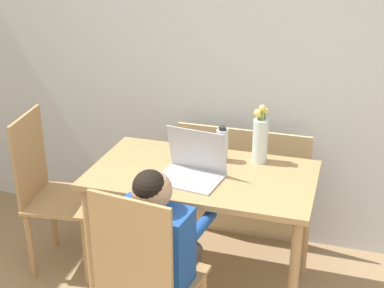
# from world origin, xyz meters

# --- Properties ---
(wall_back) EXTENTS (6.40, 0.05, 2.50)m
(wall_back) POSITION_xyz_m (0.00, 2.23, 1.25)
(wall_back) COLOR silver
(wall_back) RESTS_ON ground_plane
(dining_table) EXTENTS (1.18, 0.67, 0.74)m
(dining_table) POSITION_xyz_m (0.07, 1.55, 0.64)
(dining_table) COLOR tan
(dining_table) RESTS_ON ground_plane
(chair_occupied) EXTENTS (0.45, 0.45, 0.97)m
(chair_occupied) POSITION_xyz_m (-0.00, 0.91, 0.49)
(chair_occupied) COLOR tan
(chair_occupied) RESTS_ON ground_plane
(chair_spare) EXTENTS (0.45, 0.45, 0.97)m
(chair_spare) POSITION_xyz_m (-0.84, 1.52, 0.49)
(chair_spare) COLOR tan
(chair_spare) RESTS_ON ground_plane
(person_seated) EXTENTS (0.39, 0.46, 1.01)m
(person_seated) POSITION_xyz_m (0.02, 1.03, 0.64)
(person_seated) COLOR #1E4C9E
(person_seated) RESTS_ON ground_plane
(laptop) EXTENTS (0.35, 0.29, 0.25)m
(laptop) POSITION_xyz_m (0.04, 1.48, 0.80)
(laptop) COLOR #B2B2B7
(laptop) RESTS_ON dining_table
(flower_vase) EXTENTS (0.08, 0.08, 0.34)m
(flower_vase) POSITION_xyz_m (0.33, 1.77, 0.89)
(flower_vase) COLOR silver
(flower_vase) RESTS_ON dining_table
(water_bottle) EXTENTS (0.07, 0.07, 0.20)m
(water_bottle) POSITION_xyz_m (0.13, 1.72, 0.84)
(water_bottle) COLOR silver
(water_bottle) RESTS_ON dining_table
(cardboard_panel) EXTENTS (0.83, 0.13, 0.81)m
(cardboard_panel) POSITION_xyz_m (0.18, 2.11, 0.40)
(cardboard_panel) COLOR tan
(cardboard_panel) RESTS_ON ground_plane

